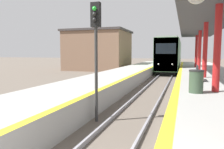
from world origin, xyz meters
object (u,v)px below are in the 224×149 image
at_px(train, 170,55).
at_px(trash_bin, 196,81).
at_px(signal_near, 96,40).
at_px(bench, 195,73).

bearing_deg(train, trash_bin, -84.09).
xyz_separation_m(signal_near, bench, (3.80, 6.15, -1.67)).
relative_size(signal_near, bench, 2.98).
bearing_deg(signal_near, train, 87.26).
relative_size(train, trash_bin, 18.48).
distance_m(train, bench, 19.71).
bearing_deg(trash_bin, bench, 88.32).
bearing_deg(train, signal_near, -92.74).
distance_m(train, signal_near, 25.72).
xyz_separation_m(trash_bin, bench, (0.12, 4.20, 0.00)).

